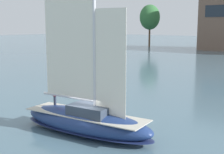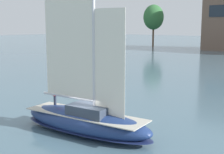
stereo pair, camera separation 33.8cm
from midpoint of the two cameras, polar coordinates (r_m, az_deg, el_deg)
name	(u,v)px [view 2 (the right image)]	position (r m, az deg, el deg)	size (l,w,h in m)	color
ground_plane	(85,134)	(22.14, -4.49, -10.27)	(400.00, 400.00, 0.00)	slate
tree_shore_center	(154,17)	(111.65, 7.69, 10.77)	(7.09, 7.09, 14.59)	brown
sailboat_main	(85,118)	(21.78, -4.49, -7.49)	(10.66, 3.92, 14.32)	navy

